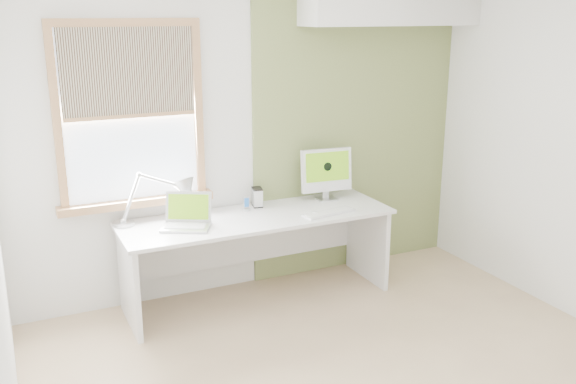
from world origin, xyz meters
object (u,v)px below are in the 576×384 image
desk (255,236)px  desk_lamp (175,194)px  imac (326,171)px  laptop (187,218)px  external_drive (257,197)px

desk → desk_lamp: size_ratio=3.11×
imac → laptop: bearing=-171.9°
imac → desk: bearing=-170.7°
desk_lamp → external_drive: bearing=5.2°
external_drive → imac: 0.65m
desk → imac: size_ratio=4.80×
desk_lamp → laptop: (0.04, -0.18, -0.15)m
desk_lamp → laptop: desk_lamp is taller
desk_lamp → external_drive: (0.72, 0.07, -0.13)m
desk_lamp → external_drive: desk_lamp is taller
desk → laptop: size_ratio=4.94×
desk → laptop: laptop is taller
laptop → external_drive: bearing=19.6°
external_drive → imac: size_ratio=0.35×
desk → desk_lamp: desk_lamp is taller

